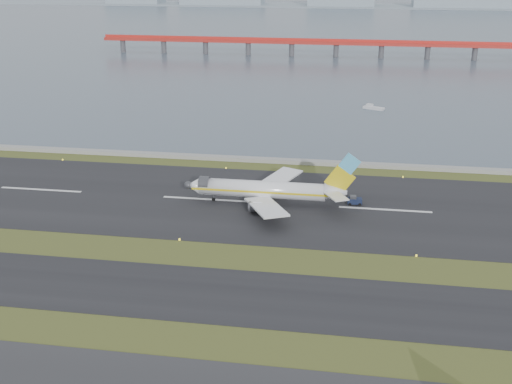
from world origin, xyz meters
TOP-DOWN VIEW (x-y plane):
  - ground at (0.00, 0.00)m, footprint 1000.00×1000.00m
  - taxiway_strip at (0.00, -12.00)m, footprint 1000.00×18.00m
  - runway_strip at (0.00, 30.00)m, footprint 1000.00×45.00m
  - seawall at (0.00, 60.00)m, footprint 1000.00×2.50m
  - bay_water at (0.00, 460.00)m, footprint 1400.00×800.00m
  - red_pier at (20.00, 250.00)m, footprint 260.00×5.00m
  - far_shoreline at (13.62, 620.00)m, footprint 1400.00×80.00m
  - airliner at (14.42, 29.30)m, footprint 38.52×32.89m
  - pushback_tug at (33.28, 32.22)m, footprint 3.32×2.13m
  - workboat_near at (38.45, 127.65)m, footprint 7.79×5.30m

SIDE VIEW (x-z plane):
  - ground at x=0.00m, z-range 0.00..0.00m
  - bay_water at x=0.00m, z-range -0.65..0.65m
  - taxiway_strip at x=0.00m, z-range 0.00..0.10m
  - runway_strip at x=0.00m, z-range 0.00..0.10m
  - seawall at x=0.00m, z-range 0.00..1.00m
  - workboat_near at x=38.45m, z-range -0.33..1.49m
  - pushback_tug at x=33.28m, z-range -0.03..2.01m
  - airliner at x=14.42m, z-range -2.94..9.86m
  - far_shoreline at x=13.62m, z-range -24.18..36.32m
  - red_pier at x=20.00m, z-range 2.18..12.38m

